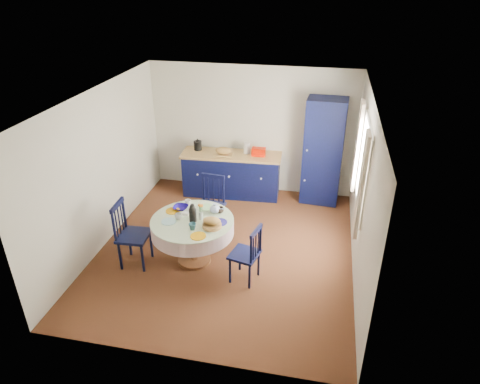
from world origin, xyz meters
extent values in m
plane|color=black|center=(0.00, 0.00, 0.00)|extent=(4.50, 4.50, 0.00)
plane|color=white|center=(0.00, 0.00, 2.50)|extent=(4.50, 4.50, 0.00)
cube|color=beige|center=(0.00, 2.25, 1.25)|extent=(4.00, 0.02, 2.50)
cube|color=beige|center=(-2.00, 0.00, 1.25)|extent=(0.02, 4.50, 2.50)
cube|color=beige|center=(2.00, 0.00, 1.25)|extent=(0.02, 4.50, 2.50)
plane|color=white|center=(2.00, 0.30, 1.50)|extent=(0.00, 1.20, 1.20)
cube|color=beige|center=(1.92, -0.40, 1.55)|extent=(0.05, 0.34, 1.45)
cube|color=beige|center=(1.92, 1.00, 1.55)|extent=(0.05, 0.34, 1.45)
cube|color=black|center=(-0.34, 1.90, 0.41)|extent=(1.90, 0.67, 0.82)
cube|color=tan|center=(-0.34, 1.90, 0.84)|extent=(1.96, 0.71, 0.04)
cube|color=#A61000|center=(0.19, 1.95, 0.94)|extent=(0.27, 0.15, 0.16)
cube|color=tan|center=(-0.47, 1.83, 0.87)|extent=(0.35, 0.26, 0.02)
ellipsoid|color=#A4723F|center=(-0.47, 1.83, 0.95)|extent=(0.31, 0.20, 0.13)
cylinder|color=silver|center=(-0.06, 2.02, 0.97)|extent=(0.12, 0.12, 0.22)
cube|color=black|center=(1.40, 2.00, 1.01)|extent=(0.74, 0.55, 2.03)
cylinder|color=white|center=(1.13, 1.74, 1.11)|extent=(0.04, 0.02, 0.04)
cylinder|color=white|center=(1.13, 1.74, 0.51)|extent=(0.04, 0.02, 0.04)
cylinder|color=brown|center=(-0.41, -0.41, 0.03)|extent=(0.51, 0.51, 0.05)
cylinder|color=brown|center=(-0.41, -0.41, 0.37)|extent=(0.11, 0.11, 0.68)
cylinder|color=brown|center=(-0.41, -0.41, 0.72)|extent=(1.18, 1.18, 0.03)
cylinder|color=silver|center=(-0.41, -0.41, 0.63)|extent=(1.24, 1.24, 0.22)
cylinder|color=white|center=(-0.41, -0.41, 0.74)|extent=(1.24, 1.24, 0.01)
cylinder|color=#9ED3D6|center=(-0.73, -0.53, 0.75)|extent=(0.22, 0.22, 0.01)
cylinder|color=#C78206|center=(-0.20, -0.82, 0.75)|extent=(0.22, 0.22, 0.01)
cylinder|color=navy|center=(0.01, -0.40, 0.75)|extent=(0.22, 0.22, 0.01)
cylinder|color=#90CD86|center=(-0.30, -0.01, 0.75)|extent=(0.22, 0.22, 0.01)
cylinder|color=#C78206|center=(-0.78, -0.23, 0.75)|extent=(0.22, 0.22, 0.01)
cylinder|color=#97633C|center=(-0.07, -0.54, 0.77)|extent=(0.28, 0.28, 0.05)
ellipsoid|color=#A4723F|center=(-0.07, -0.54, 0.85)|extent=(0.26, 0.16, 0.11)
cube|color=silver|center=(-0.56, -0.29, 0.77)|extent=(0.10, 0.07, 0.04)
cylinder|color=black|center=(-1.08, -0.81, 0.24)|extent=(0.04, 0.04, 0.48)
cylinder|color=black|center=(-1.10, -0.44, 0.24)|extent=(0.04, 0.04, 0.48)
cylinder|color=black|center=(-1.43, -0.83, 0.24)|extent=(0.04, 0.04, 0.48)
cylinder|color=black|center=(-1.45, -0.45, 0.24)|extent=(0.04, 0.04, 0.48)
cube|color=black|center=(-1.27, -0.63, 0.50)|extent=(0.46, 0.48, 0.04)
cylinder|color=black|center=(-1.46, -0.83, 0.76)|extent=(0.04, 0.04, 0.53)
cylinder|color=black|center=(-1.47, -0.45, 0.76)|extent=(0.04, 0.04, 0.53)
cube|color=black|center=(-1.47, -0.64, 1.01)|extent=(0.06, 0.42, 0.07)
cylinder|color=black|center=(-1.46, -0.74, 0.74)|extent=(0.02, 0.02, 0.44)
cylinder|color=black|center=(-1.47, -0.64, 0.74)|extent=(0.02, 0.02, 0.44)
cylinder|color=black|center=(-1.47, -0.54, 0.74)|extent=(0.02, 0.02, 0.44)
cylinder|color=black|center=(-0.58, 0.32, 0.23)|extent=(0.04, 0.04, 0.46)
cylinder|color=black|center=(-0.22, 0.28, 0.23)|extent=(0.04, 0.04, 0.46)
cylinder|color=black|center=(-0.55, 0.66, 0.23)|extent=(0.04, 0.04, 0.46)
cylinder|color=black|center=(-0.19, 0.62, 0.23)|extent=(0.04, 0.04, 0.46)
cube|color=black|center=(-0.39, 0.47, 0.48)|extent=(0.49, 0.47, 0.04)
cylinder|color=black|center=(-0.55, 0.68, 0.73)|extent=(0.04, 0.04, 0.51)
cylinder|color=black|center=(-0.19, 0.64, 0.73)|extent=(0.04, 0.04, 0.51)
cube|color=black|center=(-0.37, 0.66, 0.97)|extent=(0.41, 0.08, 0.06)
cylinder|color=black|center=(-0.46, 0.67, 0.71)|extent=(0.02, 0.02, 0.43)
cylinder|color=black|center=(-0.37, 0.66, 0.71)|extent=(0.02, 0.02, 0.43)
cylinder|color=black|center=(-0.27, 0.65, 0.71)|extent=(0.02, 0.02, 0.43)
cylinder|color=black|center=(0.32, -0.48, 0.21)|extent=(0.03, 0.03, 0.41)
cylinder|color=black|center=(0.24, -0.80, 0.21)|extent=(0.03, 0.03, 0.41)
cylinder|color=black|center=(0.62, -0.55, 0.21)|extent=(0.03, 0.03, 0.41)
cylinder|color=black|center=(0.54, -0.87, 0.21)|extent=(0.03, 0.03, 0.41)
cube|color=black|center=(0.43, -0.67, 0.43)|extent=(0.47, 0.48, 0.04)
cylinder|color=black|center=(0.64, -0.56, 0.66)|extent=(0.03, 0.03, 0.46)
cylinder|color=black|center=(0.56, -0.87, 0.66)|extent=(0.03, 0.03, 0.46)
cube|color=black|center=(0.60, -0.71, 0.87)|extent=(0.12, 0.36, 0.06)
cylinder|color=black|center=(0.62, -0.63, 0.64)|extent=(0.02, 0.02, 0.38)
cylinder|color=black|center=(0.60, -0.71, 0.64)|extent=(0.02, 0.02, 0.38)
cylinder|color=black|center=(0.58, -0.80, 0.64)|extent=(0.02, 0.02, 0.38)
imported|color=silver|center=(-0.62, -0.42, 0.79)|extent=(0.11, 0.11, 0.09)
imported|color=#2D5C68|center=(-0.33, -0.66, 0.80)|extent=(0.11, 0.11, 0.10)
imported|color=black|center=(-0.06, -0.12, 0.79)|extent=(0.11, 0.11, 0.09)
imported|color=silver|center=(-0.60, 0.00, 0.79)|extent=(0.10, 0.10, 0.09)
imported|color=#10066A|center=(-0.68, -0.15, 0.78)|extent=(0.23, 0.23, 0.06)
camera|label=1|loc=(1.38, -5.56, 4.06)|focal=32.00mm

